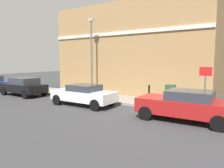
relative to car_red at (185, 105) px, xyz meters
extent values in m
plane|color=#38383A|center=(0.64, 1.43, -0.74)|extent=(80.00, 80.00, 0.00)
cube|color=gray|center=(2.60, 7.43, -0.67)|extent=(2.49, 30.00, 0.15)
cube|color=#9E7A4C|center=(7.14, 5.91, 2.82)|extent=(6.59, 12.95, 7.13)
cube|color=silver|center=(3.80, 5.91, 4.01)|extent=(0.12, 12.95, 0.24)
cube|color=maroon|center=(0.00, 0.05, -0.09)|extent=(1.91, 4.19, 0.67)
cube|color=#2D333D|center=(0.01, -0.19, 0.45)|extent=(1.64, 1.97, 0.44)
cylinder|color=black|center=(-0.89, 1.54, -0.42)|extent=(0.24, 0.65, 0.64)
cylinder|color=black|center=(0.81, 1.59, -0.42)|extent=(0.24, 0.65, 0.64)
cylinder|color=black|center=(-0.81, -1.49, -0.42)|extent=(0.24, 0.65, 0.64)
cylinder|color=black|center=(0.89, -1.45, -0.42)|extent=(0.24, 0.65, 0.64)
cube|color=silver|center=(-0.04, 6.07, -0.13)|extent=(1.72, 4.09, 0.59)
cube|color=#2D333D|center=(-0.04, 6.00, 0.35)|extent=(1.49, 1.79, 0.40)
cylinder|color=black|center=(-0.85, 7.53, -0.42)|extent=(0.23, 0.64, 0.64)
cylinder|color=black|center=(0.71, 7.56, -0.42)|extent=(0.23, 0.64, 0.64)
cylinder|color=black|center=(-0.80, 4.57, -0.42)|extent=(0.23, 0.64, 0.64)
cylinder|color=black|center=(0.76, 4.60, -0.42)|extent=(0.23, 0.64, 0.64)
cube|color=black|center=(0.12, 12.48, -0.12)|extent=(1.76, 4.06, 0.60)
cube|color=#2D333D|center=(0.12, 12.30, 0.42)|extent=(1.52, 2.07, 0.52)
cylinder|color=black|center=(-0.64, 13.95, -0.42)|extent=(0.23, 0.64, 0.64)
cylinder|color=black|center=(0.94, 13.92, -0.42)|extent=(0.23, 0.64, 0.64)
cylinder|color=black|center=(-0.70, 11.03, -0.42)|extent=(0.23, 0.64, 0.64)
cylinder|color=black|center=(0.88, 11.00, -0.42)|extent=(0.23, 0.64, 0.64)
cylinder|color=black|center=(0.83, 16.08, -0.42)|extent=(0.23, 0.64, 0.64)
cube|color=#1E4C28|center=(2.72, 1.59, -0.02)|extent=(0.40, 0.55, 1.15)
cube|color=#333333|center=(2.72, 1.59, -0.55)|extent=(0.46, 0.61, 0.08)
cylinder|color=black|center=(2.82, 3.01, -0.12)|extent=(0.12, 0.12, 0.95)
sphere|color=black|center=(2.82, 3.01, 0.38)|extent=(0.14, 0.14, 0.14)
cylinder|color=#59595B|center=(1.68, -0.51, 0.56)|extent=(0.08, 0.08, 2.30)
cube|color=white|center=(1.66, -0.51, 1.46)|extent=(0.03, 0.56, 0.40)
cube|color=red|center=(1.64, -0.51, 1.46)|extent=(0.01, 0.60, 0.44)
cylinder|color=#59595B|center=(2.79, 7.73, 2.16)|extent=(0.14, 0.14, 5.50)
cube|color=#A5A599|center=(2.79, 7.73, 5.03)|extent=(0.20, 0.44, 0.20)
camera|label=1|loc=(-9.66, -2.46, 1.98)|focal=33.78mm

